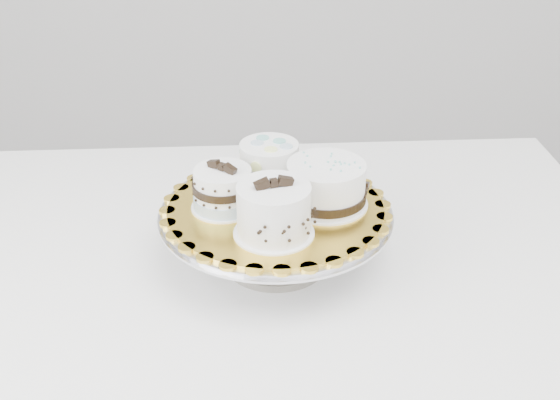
{
  "coord_description": "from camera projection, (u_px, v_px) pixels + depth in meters",
  "views": [
    {
      "loc": [
        0.02,
        -0.71,
        1.4
      ],
      "look_at": [
        0.07,
        0.22,
        0.87
      ],
      "focal_mm": 45.0,
      "sensor_mm": 36.0,
      "label": 1
    }
  ],
  "objects": [
    {
      "name": "cake_dots",
      "position": [
        269.0,
        163.0,
        1.14
      ],
      "size": [
        0.12,
        0.12,
        0.07
      ],
      "rotation": [
        0.0,
        0.0,
        0.16
      ],
      "color": "white",
      "rests_on": "cake_board"
    },
    {
      "name": "table",
      "position": [
        244.0,
        292.0,
        1.18
      ],
      "size": [
        1.32,
        0.88,
        0.75
      ],
      "rotation": [
        0.0,
        0.0,
        0.0
      ],
      "color": "white",
      "rests_on": "floor"
    },
    {
      "name": "cake_board",
      "position": [
        276.0,
        208.0,
        1.09
      ],
      "size": [
        0.34,
        0.34,
        0.0
      ],
      "primitive_type": "cylinder",
      "rotation": [
        0.0,
        0.0,
        -0.02
      ],
      "color": "gold",
      "rests_on": "cake_stand"
    },
    {
      "name": "cake_stand",
      "position": [
        276.0,
        226.0,
        1.1
      ],
      "size": [
        0.37,
        0.37,
        0.1
      ],
      "color": "gray",
      "rests_on": "table"
    },
    {
      "name": "cake_banded",
      "position": [
        223.0,
        190.0,
        1.07
      ],
      "size": [
        0.12,
        0.12,
        0.08
      ],
      "rotation": [
        0.0,
        0.0,
        -0.67
      ],
      "color": "white",
      "rests_on": "cake_board"
    },
    {
      "name": "cake_swirl",
      "position": [
        274.0,
        212.0,
        1.0
      ],
      "size": [
        0.13,
        0.13,
        0.09
      ],
      "rotation": [
        0.0,
        0.0,
        0.24
      ],
      "color": "white",
      "rests_on": "cake_board"
    },
    {
      "name": "cake_ribbon",
      "position": [
        327.0,
        186.0,
        1.08
      ],
      "size": [
        0.15,
        0.15,
        0.07
      ],
      "rotation": [
        0.0,
        0.0,
        -0.31
      ],
      "color": "white",
      "rests_on": "cake_board"
    }
  ]
}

